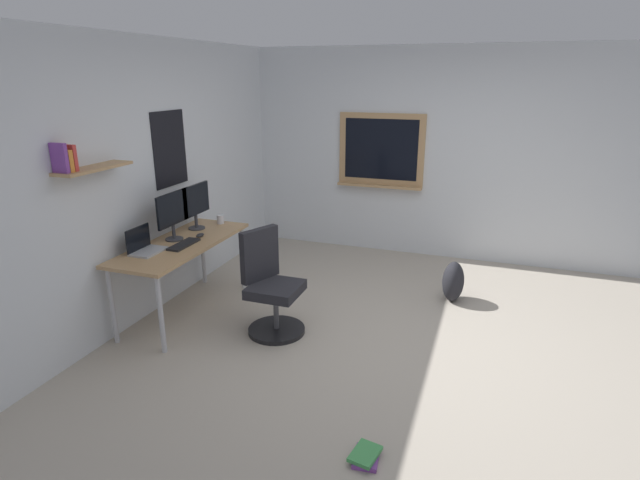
{
  "coord_description": "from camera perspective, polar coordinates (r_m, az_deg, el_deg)",
  "views": [
    {
      "loc": [
        -3.98,
        -0.71,
        2.25
      ],
      "look_at": [
        0.05,
        0.72,
        0.85
      ],
      "focal_mm": 28.35,
      "sensor_mm": 36.0,
      "label": 1
    }
  ],
  "objects": [
    {
      "name": "ground_plane",
      "position": [
        4.62,
        8.4,
        -11.21
      ],
      "size": [
        5.2,
        5.2,
        0.0
      ],
      "primitive_type": "plane",
      "color": "#ADA393",
      "rests_on": "ground"
    },
    {
      "name": "wall_back",
      "position": [
        5.16,
        -18.74,
        6.59
      ],
      "size": [
        5.0,
        0.3,
        2.6
      ],
      "color": "silver",
      "rests_on": "ground"
    },
    {
      "name": "wall_right",
      "position": [
        6.54,
        13.05,
        9.31
      ],
      "size": [
        0.22,
        5.0,
        2.6
      ],
      "color": "silver",
      "rests_on": "ground"
    },
    {
      "name": "desk",
      "position": [
        5.01,
        -15.28,
        -1.0
      ],
      "size": [
        1.56,
        0.62,
        0.74
      ],
      "color": "tan",
      "rests_on": "ground"
    },
    {
      "name": "office_chair",
      "position": [
        4.6,
        -5.58,
        -5.55
      ],
      "size": [
        0.54,
        0.56,
        0.95
      ],
      "color": "black",
      "rests_on": "ground"
    },
    {
      "name": "laptop",
      "position": [
        4.79,
        -19.21,
        -0.66
      ],
      "size": [
        0.31,
        0.21,
        0.23
      ],
      "color": "#ADAFB5",
      "rests_on": "desk"
    },
    {
      "name": "monitor_primary",
      "position": [
        5.0,
        -16.29,
        2.97
      ],
      "size": [
        0.46,
        0.17,
        0.46
      ],
      "color": "#38383D",
      "rests_on": "desk"
    },
    {
      "name": "monitor_secondary",
      "position": [
        5.31,
        -13.87,
        4.03
      ],
      "size": [
        0.46,
        0.17,
        0.46
      ],
      "color": "#38383D",
      "rests_on": "desk"
    },
    {
      "name": "keyboard",
      "position": [
        4.88,
        -15.12,
        -0.48
      ],
      "size": [
        0.37,
        0.13,
        0.02
      ],
      "primitive_type": "cube",
      "color": "black",
      "rests_on": "desk"
    },
    {
      "name": "computer_mouse",
      "position": [
        5.1,
        -13.38,
        0.54
      ],
      "size": [
        0.1,
        0.06,
        0.03
      ],
      "primitive_type": "ellipsoid",
      "color": "#262628",
      "rests_on": "desk"
    },
    {
      "name": "coffee_mug",
      "position": [
        5.5,
        -11.18,
        2.3
      ],
      "size": [
        0.08,
        0.08,
        0.09
      ],
      "primitive_type": "cylinder",
      "color": "silver",
      "rests_on": "desk"
    },
    {
      "name": "backpack",
      "position": [
        5.43,
        14.79,
        -4.55
      ],
      "size": [
        0.32,
        0.22,
        0.42
      ],
      "primitive_type": "ellipsoid",
      "color": "#232328",
      "rests_on": "ground"
    },
    {
      "name": "book_stack_on_floor",
      "position": [
        3.38,
        5.18,
        -23.08
      ],
      "size": [
        0.23,
        0.19,
        0.05
      ],
      "color": "#7A3D99",
      "rests_on": "ground"
    }
  ]
}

